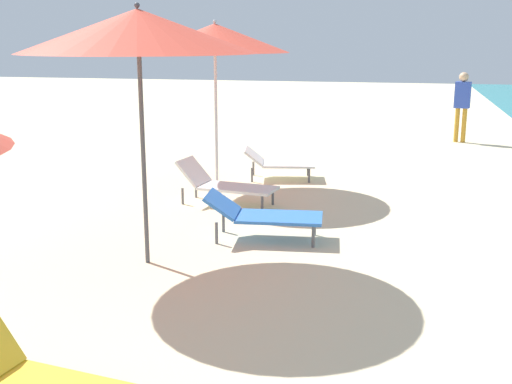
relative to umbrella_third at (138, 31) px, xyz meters
The scene contains 6 objects.
umbrella_third is the anchor object (origin of this frame).
lounger_third_shoreside 2.74m from the umbrella_third, 46.41° to the left, with size 1.53×0.76×0.59m.
umbrella_farthest 3.82m from the umbrella_third, 94.60° to the left, with size 2.45×2.45×2.79m.
lounger_farthest_shoreside 5.27m from the umbrella_third, 83.00° to the left, with size 1.37×0.90×0.56m.
lounger_farthest_inland 3.53m from the umbrella_third, 87.10° to the left, with size 1.58×0.77×0.68m.
person_walking_near 10.82m from the umbrella_third, 67.41° to the left, with size 0.40×0.29×1.70m.
Camera 1 is at (3.37, 2.15, 2.50)m, focal length 44.76 mm.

